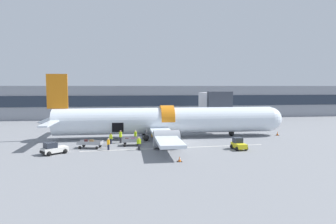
% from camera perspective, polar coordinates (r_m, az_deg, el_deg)
% --- Properties ---
extents(ground_plane, '(500.00, 500.00, 0.00)m').
position_cam_1_polar(ground_plane, '(44.01, 2.63, -5.73)').
color(ground_plane, slate).
extents(apron_marking_line, '(24.56, 1.42, 0.01)m').
position_cam_1_polar(apron_marking_line, '(39.88, 1.46, -6.83)').
color(apron_marking_line, silver).
rests_on(apron_marking_line, ground_plane).
extents(terminal_strip, '(108.61, 9.57, 8.25)m').
position_cam_1_polar(terminal_strip, '(79.72, -2.21, 2.01)').
color(terminal_strip, gray).
rests_on(terminal_strip, ground_plane).
extents(jet_bridge_stub, '(4.11, 9.59, 7.26)m').
position_cam_1_polar(jet_bridge_stub, '(55.05, 8.80, 1.93)').
color(jet_bridge_stub, '#4C4C51').
rests_on(jet_bridge_stub, ground_plane).
extents(airplane, '(38.94, 31.51, 9.98)m').
position_cam_1_polar(airplane, '(47.44, -0.79, -1.72)').
color(airplane, silver).
rests_on(airplane, ground_plane).
extents(baggage_tug_lead, '(1.93, 2.47, 1.49)m').
position_cam_1_polar(baggage_tug_lead, '(39.85, 13.30, -6.07)').
color(baggage_tug_lead, yellow).
rests_on(baggage_tug_lead, ground_plane).
extents(baggage_tug_mid, '(3.21, 2.87, 1.46)m').
position_cam_1_polar(baggage_tug_mid, '(38.69, -20.97, -6.57)').
color(baggage_tug_mid, silver).
rests_on(baggage_tug_mid, ground_plane).
extents(baggage_cart_loading, '(3.56, 2.04, 1.08)m').
position_cam_1_polar(baggage_cart_loading, '(41.62, -6.84, -5.58)').
color(baggage_cart_loading, '#999BA0').
rests_on(baggage_cart_loading, ground_plane).
extents(baggage_cart_queued, '(4.17, 2.25, 1.18)m').
position_cam_1_polar(baggage_cart_queued, '(40.85, -14.53, -5.95)').
color(baggage_cart_queued, '#999BA0').
rests_on(baggage_cart_queued, ground_plane).
extents(ground_crew_loader_a, '(0.49, 0.49, 1.53)m').
position_cam_1_polar(ground_crew_loader_a, '(39.13, -11.29, -5.95)').
color(ground_crew_loader_a, '#1E2338').
rests_on(ground_crew_loader_a, ground_plane).
extents(ground_crew_loader_b, '(0.51, 0.48, 1.54)m').
position_cam_1_polar(ground_crew_loader_b, '(43.16, -10.83, -4.93)').
color(ground_crew_loader_b, '#1E2338').
rests_on(ground_crew_loader_b, ground_plane).
extents(ground_crew_driver, '(0.56, 0.49, 1.64)m').
position_cam_1_polar(ground_crew_driver, '(43.85, -2.85, -4.63)').
color(ground_crew_driver, '#1E2338').
rests_on(ground_crew_driver, ground_plane).
extents(ground_crew_supervisor, '(0.58, 0.48, 1.66)m').
position_cam_1_polar(ground_crew_supervisor, '(38.69, -5.58, -5.90)').
color(ground_crew_supervisor, '#2D2D33').
rests_on(ground_crew_supervisor, ground_plane).
extents(ground_crew_helper, '(0.44, 0.63, 1.83)m').
position_cam_1_polar(ground_crew_helper, '(43.60, -9.02, -4.60)').
color(ground_crew_helper, '#2D2D33').
rests_on(ground_crew_helper, ground_plane).
extents(ground_crew_marshal, '(0.51, 0.58, 1.70)m').
position_cam_1_polar(ground_crew_marshal, '(44.25, -6.21, -4.52)').
color(ground_crew_marshal, '#2D2D33').
rests_on(ground_crew_marshal, ground_plane).
extents(safety_cone_nose, '(0.50, 0.50, 0.65)m').
position_cam_1_polar(safety_cone_nose, '(52.98, 20.12, -3.89)').
color(safety_cone_nose, black).
rests_on(safety_cone_nose, ground_plane).
extents(safety_cone_engine_left, '(0.52, 0.52, 0.56)m').
position_cam_1_polar(safety_cone_engine_left, '(32.69, 2.22, -9.00)').
color(safety_cone_engine_left, black).
rests_on(safety_cone_engine_left, ground_plane).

